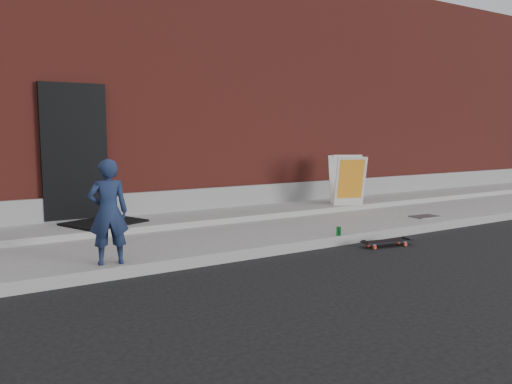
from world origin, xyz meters
TOP-DOWN VIEW (x-y plane):
  - ground at (0.00, 0.00)m, footprint 80.00×80.00m
  - sidewalk at (0.00, 1.50)m, footprint 20.00×3.00m
  - apron at (0.00, 2.40)m, footprint 20.00×1.20m
  - building at (-0.00, 6.99)m, footprint 20.00×8.10m
  - child at (-2.80, 0.20)m, footprint 0.51×0.38m
  - skateboard at (1.21, -0.40)m, footprint 0.82×0.34m
  - pizza_sign at (2.51, 1.98)m, footprint 0.85×0.91m
  - soda_can at (0.64, 0.05)m, footprint 0.09×0.09m
  - doormat at (-2.30, 2.41)m, footprint 1.38×1.26m
  - utility_plate at (3.14, 0.52)m, footprint 0.53×0.35m

SIDE VIEW (x-z plane):
  - ground at x=0.00m, z-range 0.00..0.00m
  - skateboard at x=1.21m, z-range 0.03..0.12m
  - sidewalk at x=0.00m, z-range 0.00..0.15m
  - utility_plate at x=3.14m, z-range 0.15..0.17m
  - apron at x=0.00m, z-range 0.15..0.25m
  - soda_can at x=0.64m, z-range 0.15..0.29m
  - doormat at x=-2.30m, z-range 0.25..0.28m
  - pizza_sign at x=2.51m, z-range 0.25..1.27m
  - child at x=-2.80m, z-range 0.15..1.41m
  - building at x=0.00m, z-range 0.00..5.00m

